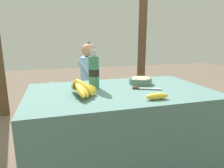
# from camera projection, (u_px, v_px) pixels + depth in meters

# --- Properties ---
(market_counter) EXTENTS (1.40, 0.83, 0.72)m
(market_counter) POSITION_uv_depth(u_px,v_px,m) (120.00, 132.00, 1.64)
(market_counter) COLOR #4C706B
(market_counter) RESTS_ON ground_plane
(banana_bunch_ripe) EXTENTS (0.20, 0.33, 0.13)m
(banana_bunch_ripe) POSITION_uv_depth(u_px,v_px,m) (82.00, 87.00, 1.38)
(banana_bunch_ripe) COLOR #4C381E
(banana_bunch_ripe) RESTS_ON market_counter
(serving_bowl) EXTENTS (0.20, 0.20, 0.06)m
(serving_bowl) POSITION_uv_depth(u_px,v_px,m) (141.00, 80.00, 1.74)
(serving_bowl) COLOR #4C6B5B
(serving_bowl) RESTS_ON market_counter
(water_bottle) EXTENTS (0.08, 0.08, 0.34)m
(water_bottle) POSITION_uv_depth(u_px,v_px,m) (94.00, 72.00, 1.57)
(water_bottle) COLOR #337556
(water_bottle) RESTS_ON market_counter
(loose_banana_front) EXTENTS (0.16, 0.05, 0.04)m
(loose_banana_front) POSITION_uv_depth(u_px,v_px,m) (157.00, 96.00, 1.31)
(loose_banana_front) COLOR gold
(loose_banana_front) RESTS_ON market_counter
(knife) EXTENTS (0.22, 0.11, 0.02)m
(knife) POSITION_uv_depth(u_px,v_px,m) (142.00, 88.00, 1.57)
(knife) COLOR #BCBCC1
(knife) RESTS_ON market_counter
(wooden_bench) EXTENTS (1.42, 0.32, 0.39)m
(wooden_bench) POSITION_uv_depth(u_px,v_px,m) (80.00, 92.00, 2.98)
(wooden_bench) COLOR brown
(wooden_bench) RESTS_ON ground_plane
(seated_vendor) EXTENTS (0.46, 0.43, 1.05)m
(seated_vendor) POSITION_uv_depth(u_px,v_px,m) (86.00, 73.00, 2.93)
(seated_vendor) COLOR #232328
(seated_vendor) RESTS_ON ground_plane
(banana_bunch_green) EXTENTS (0.17, 0.28, 0.13)m
(banana_bunch_green) POSITION_uv_depth(u_px,v_px,m) (54.00, 85.00, 2.86)
(banana_bunch_green) COLOR #4C381E
(banana_bunch_green) RESTS_ON wooden_bench
(support_post_far) EXTENTS (0.14, 0.14, 2.62)m
(support_post_far) POSITION_uv_depth(u_px,v_px,m) (143.00, 25.00, 3.26)
(support_post_far) COLOR #4C3823
(support_post_far) RESTS_ON ground_plane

